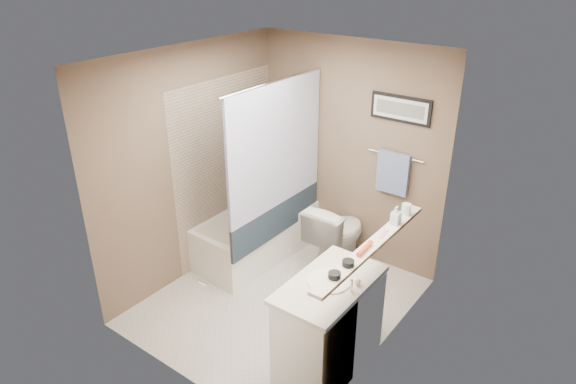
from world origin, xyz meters
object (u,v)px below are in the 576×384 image
Objects in this scene: candle_bowl_far at (348,263)px; soap_bottle at (396,215)px; candle_bowl_near at (335,275)px; hair_brush_front at (365,248)px; toilet at (337,235)px; glass_jar at (406,209)px; vanity at (329,327)px; bathtub at (257,234)px.

soap_bottle is (0.00, 0.76, 0.06)m from candle_bowl_far.
candle_bowl_near is 1.00× the size of candle_bowl_far.
candle_bowl_far is 0.41× the size of hair_brush_front.
glass_jar reaches higher than toilet.
vanity is 1.19m from glass_jar.
candle_bowl_near is at bearing -90.00° from soap_bottle.
bathtub is 2.05m from soap_bottle.
bathtub is 9.36× the size of soap_bottle.
vanity is 4.09× the size of hair_brush_front.
soap_bottle is (0.92, -0.62, 0.80)m from toilet.
glass_jar is at bearing 90.00° from hair_brush_front.
vanity is 0.76m from candle_bowl_far.
soap_bottle is at bearing 90.00° from candle_bowl_near.
candle_bowl_near is 0.43m from hair_brush_front.
soap_bottle is (0.00, 0.95, 0.06)m from candle_bowl_near.
toilet is 1.97m from candle_bowl_near.
vanity is at bearing -105.07° from soap_bottle.
bathtub is 6.82× the size of hair_brush_front.
candle_bowl_far is at bearing -90.00° from soap_bottle.
hair_brush_front is at bearing 90.00° from candle_bowl_far.
hair_brush_front reaches higher than vanity.
candle_bowl_near is at bearing -32.70° from bathtub.
glass_jar is (1.79, -0.12, 0.92)m from bathtub.
candle_bowl_near is 0.95m from soap_bottle.
hair_brush_front is (1.79, -0.85, 0.89)m from bathtub.
candle_bowl_far is at bearing -28.54° from bathtub.
hair_brush_front reaches higher than candle_bowl_far.
vanity is 0.78m from hair_brush_front.
candle_bowl_far reaches higher than bathtub.
soap_bottle is at bearing 90.00° from candle_bowl_far.
toilet is 8.76× the size of candle_bowl_near.
bathtub is 16.67× the size of candle_bowl_far.
glass_jar reaches higher than bathtub.
soap_bottle is at bearing 90.00° from hair_brush_front.
candle_bowl_far is at bearing -20.74° from vanity.
candle_bowl_near reaches higher than toilet.
soap_bottle reaches higher than candle_bowl_far.
glass_jar is 0.62× the size of soap_bottle.
hair_brush_front is 1.37× the size of soap_bottle.
vanity is 10.00× the size of candle_bowl_far.
glass_jar is (0.92, -0.42, 0.77)m from toilet.
glass_jar is at bearing 90.00° from candle_bowl_near.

